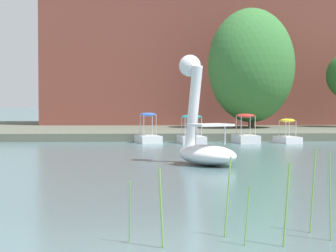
# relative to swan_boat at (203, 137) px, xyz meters

# --- Properties ---
(ground_plane) EXTENTS (540.01, 540.01, 0.00)m
(ground_plane) POSITION_rel_swan_boat_xyz_m (-2.16, -13.67, -0.99)
(ground_plane) COLOR slate
(shore_bank_far) EXTENTS (148.08, 24.88, 0.45)m
(shore_bank_far) POSITION_rel_swan_boat_xyz_m (-2.16, 26.06, -0.76)
(shore_bank_far) COLOR #5B6051
(shore_bank_far) RESTS_ON ground_plane
(swan_boat) EXTENTS (2.71, 3.36, 3.95)m
(swan_boat) POSITION_rel_swan_boat_xyz_m (0.00, 0.00, 0.00)
(swan_boat) COLOR white
(swan_boat) RESTS_ON ground_plane
(pedal_boat_blue) EXTENTS (1.53, 2.24, 1.64)m
(pedal_boat_blue) POSITION_rel_swan_boat_xyz_m (-1.81, 12.60, -0.56)
(pedal_boat_blue) COLOR white
(pedal_boat_blue) RESTS_ON ground_plane
(pedal_boat_teal) EXTENTS (1.49, 2.42, 1.53)m
(pedal_boat_teal) POSITION_rel_swan_boat_xyz_m (0.53, 12.26, -0.53)
(pedal_boat_teal) COLOR white
(pedal_boat_teal) RESTS_ON ground_plane
(pedal_boat_red) EXTENTS (1.32, 2.28, 1.58)m
(pedal_boat_red) POSITION_rel_swan_boat_xyz_m (3.48, 12.34, -0.52)
(pedal_boat_red) COLOR white
(pedal_boat_red) RESTS_ON ground_plane
(pedal_boat_yellow) EXTENTS (1.29, 2.00, 1.32)m
(pedal_boat_yellow) POSITION_rel_swan_boat_xyz_m (5.72, 12.13, -0.60)
(pedal_boat_yellow) COLOR white
(pedal_boat_yellow) RESTS_ON ground_plane
(tree_willow_overhanging) EXTENTS (8.44, 8.40, 8.16)m
(tree_willow_overhanging) POSITION_rel_swan_boat_xyz_m (5.37, 21.82, 3.73)
(tree_willow_overhanging) COLOR #4C3823
(tree_willow_overhanging) RESTS_ON shore_bank_far
(apartment_block) EXTENTS (23.94, 10.44, 15.78)m
(apartment_block) POSITION_rel_swan_boat_xyz_m (2.10, 31.88, 7.36)
(apartment_block) COLOR brown
(apartment_block) RESTS_ON shore_bank_far
(reed_clump_foreground) EXTENTS (3.25, 1.23, 1.44)m
(reed_clump_foreground) POSITION_rel_swan_boat_xyz_m (-0.48, -13.09, -0.35)
(reed_clump_foreground) COLOR #669942
(reed_clump_foreground) RESTS_ON ground_plane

